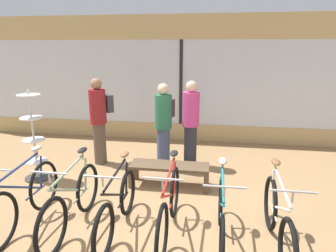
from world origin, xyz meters
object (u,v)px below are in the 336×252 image
at_px(customer_mid_floor, 99,118).
at_px(bicycle_center_right, 169,208).
at_px(bicycle_far_right, 278,222).
at_px(customer_by_window, 164,123).
at_px(customer_near_rack, 191,122).
at_px(display_bench, 169,168).
at_px(bicycle_far_left, 24,199).
at_px(bicycle_left, 72,202).
at_px(bicycle_center_left, 117,207).
at_px(accessory_rack, 34,143).
at_px(bicycle_right, 221,216).

bearing_deg(customer_mid_floor, bicycle_center_right, -51.59).
height_order(bicycle_far_right, customer_by_window, customer_by_window).
bearing_deg(bicycle_center_right, customer_near_rack, 88.39).
bearing_deg(display_bench, bicycle_far_left, -139.33).
bearing_deg(bicycle_left, bicycle_center_left, 2.09).
bearing_deg(bicycle_center_right, accessory_rack, 153.36).
relative_size(bicycle_far_left, display_bench, 1.26).
bearing_deg(bicycle_center_right, bicycle_far_left, -177.38).
relative_size(bicycle_center_right, customer_near_rack, 1.01).
bearing_deg(bicycle_far_left, bicycle_far_right, -0.07).
bearing_deg(customer_near_rack, bicycle_far_left, -129.29).
relative_size(bicycle_center_left, customer_near_rack, 0.93).
distance_m(bicycle_center_right, customer_near_rack, 2.50).
relative_size(bicycle_right, customer_by_window, 0.95).
height_order(accessory_rack, customer_mid_floor, customer_mid_floor).
height_order(display_bench, customer_by_window, customer_by_window).
height_order(bicycle_center_left, bicycle_far_right, bicycle_far_right).
distance_m(bicycle_center_right, customer_mid_floor, 3.00).
distance_m(bicycle_center_right, bicycle_right, 0.67).
bearing_deg(customer_near_rack, bicycle_center_right, -91.61).
bearing_deg(accessory_rack, bicycle_center_right, -26.64).
bearing_deg(accessory_rack, display_bench, 1.51).
relative_size(bicycle_far_right, customer_mid_floor, 0.97).
bearing_deg(customer_by_window, customer_mid_floor, 178.31).
xyz_separation_m(bicycle_left, accessory_rack, (-1.42, 1.42, 0.30)).
xyz_separation_m(bicycle_right, bicycle_far_right, (0.67, -0.03, 0.01)).
relative_size(display_bench, customer_mid_floor, 0.77).
bearing_deg(bicycle_center_right, customer_mid_floor, 128.41).
xyz_separation_m(bicycle_left, bicycle_right, (1.99, -0.02, -0.01)).
xyz_separation_m(bicycle_far_right, accessory_rack, (-4.08, 1.47, 0.30)).
distance_m(bicycle_left, bicycle_right, 1.99).
bearing_deg(bicycle_far_right, bicycle_center_right, 175.91).
height_order(bicycle_far_right, customer_near_rack, customer_near_rack).
bearing_deg(bicycle_center_left, bicycle_far_right, -2.08).
height_order(bicycle_left, bicycle_far_right, bicycle_far_right).
bearing_deg(bicycle_right, bicycle_center_right, 174.28).
bearing_deg(bicycle_center_right, customer_by_window, 101.47).
distance_m(bicycle_far_left, bicycle_far_right, 3.34).
relative_size(bicycle_far_right, customer_near_rack, 0.99).
bearing_deg(display_bench, customer_by_window, 106.27).
bearing_deg(customer_by_window, bicycle_center_right, -78.53).
relative_size(bicycle_center_right, bicycle_right, 1.09).
xyz_separation_m(bicycle_far_left, customer_by_window, (1.54, 2.36, 0.54)).
distance_m(bicycle_far_left, display_bench, 2.35).
relative_size(accessory_rack, display_bench, 1.21).
bearing_deg(bicycle_center_left, bicycle_left, -177.91).
height_order(bicycle_center_left, customer_near_rack, customer_near_rack).
bearing_deg(customer_by_window, customer_near_rack, 17.88).
xyz_separation_m(bicycle_right, customer_by_window, (-1.13, 2.34, 0.56)).
xyz_separation_m(bicycle_right, customer_near_rack, (-0.60, 2.51, 0.56)).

